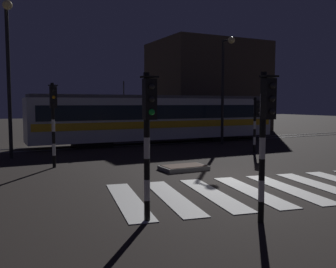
# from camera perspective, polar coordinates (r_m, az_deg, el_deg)

# --- Properties ---
(ground_plane) EXTENTS (120.00, 120.00, 0.00)m
(ground_plane) POSITION_cam_1_polar(r_m,az_deg,el_deg) (13.78, 9.46, -6.70)
(ground_plane) COLOR black
(rail_near) EXTENTS (80.00, 0.12, 0.03)m
(rail_near) POSITION_cam_1_polar(r_m,az_deg,el_deg) (23.68, -6.69, -1.84)
(rail_near) COLOR #59595E
(rail_near) RESTS_ON ground
(rail_far) EXTENTS (80.00, 0.12, 0.03)m
(rail_far) POSITION_cam_1_polar(r_m,az_deg,el_deg) (25.03, -7.81, -1.50)
(rail_far) COLOR #59595E
(rail_far) RESTS_ON ground
(crosswalk_zebra) EXTENTS (10.28, 5.85, 0.02)m
(crosswalk_zebra) POSITION_cam_1_polar(r_m,az_deg,el_deg) (12.18, 15.33, -8.27)
(crosswalk_zebra) COLOR silver
(crosswalk_zebra) RESTS_ON ground
(traffic_island) EXTENTS (1.88, 1.12, 0.18)m
(traffic_island) POSITION_cam_1_polar(r_m,az_deg,el_deg) (15.24, 2.44, -5.19)
(traffic_island) COLOR slate
(traffic_island) RESTS_ON ground
(traffic_light_corner_far_left) EXTENTS (0.36, 0.42, 3.57)m
(traffic_light_corner_far_left) POSITION_cam_1_polar(r_m,az_deg,el_deg) (16.20, -17.25, 3.25)
(traffic_light_corner_far_left) COLOR black
(traffic_light_corner_far_left) RESTS_ON ground
(traffic_light_corner_far_right) EXTENTS (0.36, 0.42, 3.04)m
(traffic_light_corner_far_right) POSITION_cam_1_polar(r_m,az_deg,el_deg) (20.82, 13.40, 2.66)
(traffic_light_corner_far_right) COLOR black
(traffic_light_corner_far_right) RESTS_ON ground
(traffic_light_kerb_mid_left) EXTENTS (0.36, 0.42, 3.42)m
(traffic_light_kerb_mid_left) POSITION_cam_1_polar(r_m,az_deg,el_deg) (8.51, 14.78, 1.47)
(traffic_light_kerb_mid_left) COLOR black
(traffic_light_kerb_mid_left) RESTS_ON ground
(traffic_light_corner_near_left) EXTENTS (0.36, 0.42, 3.41)m
(traffic_light_corner_near_left) POSITION_cam_1_polar(r_m,az_deg,el_deg) (8.32, -3.05, 1.50)
(traffic_light_corner_near_left) COLOR black
(traffic_light_corner_near_left) RESTS_ON ground
(street_lamp_trackside_right) EXTENTS (0.44, 1.21, 6.93)m
(street_lamp_trackside_right) POSITION_cam_1_polar(r_m,az_deg,el_deg) (24.78, 8.78, 8.63)
(street_lamp_trackside_right) COLOR black
(street_lamp_trackside_right) RESTS_ON ground
(street_lamp_trackside_left) EXTENTS (0.44, 1.21, 7.43)m
(street_lamp_trackside_left) POSITION_cam_1_polar(r_m,az_deg,el_deg) (19.62, -23.37, 10.14)
(street_lamp_trackside_left) COLOR black
(street_lamp_trackside_left) RESTS_ON ground
(tram) EXTENTS (17.49, 2.58, 4.15)m
(tram) POSITION_cam_1_polar(r_m,az_deg,el_deg) (25.29, -1.23, 2.56)
(tram) COLOR silver
(tram) RESTS_ON ground
(building_backdrop) EXTENTS (10.42, 8.00, 8.75)m
(building_backdrop) POSITION_cam_1_polar(r_m,az_deg,el_deg) (37.86, 6.07, 7.23)
(building_backdrop) COLOR #42382D
(building_backdrop) RESTS_ON ground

